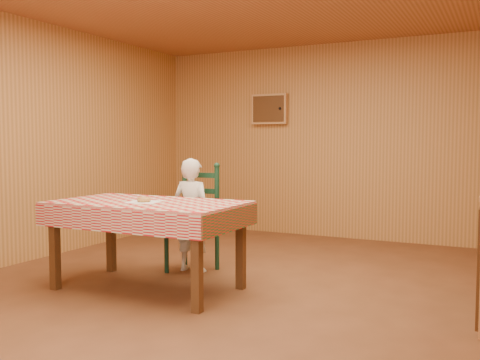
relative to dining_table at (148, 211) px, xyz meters
The scene contains 7 objects.
ground 0.99m from the dining_table, 19.80° to the left, with size 6.00×6.00×0.00m, color brown.
cabin_walls 1.53m from the dining_table, 49.05° to the left, with size 5.10×6.05×2.65m.
dining_table is the anchor object (origin of this frame).
ladder_chair 0.81m from the dining_table, 90.00° to the left, with size 0.44×0.40×1.08m.
seated_child 0.74m from the dining_table, 90.00° to the left, with size 0.41×0.27×1.12m, color silver.
napkin 0.10m from the dining_table, 90.00° to the right, with size 0.26×0.26×0.00m, color white.
donut 0.12m from the dining_table, 90.00° to the right, with size 0.12×0.12×0.04m, color #B88342.
Camera 1 is at (2.09, -4.00, 1.28)m, focal length 40.00 mm.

